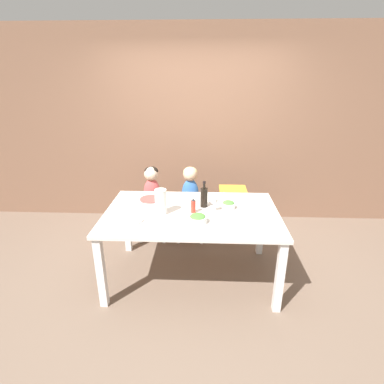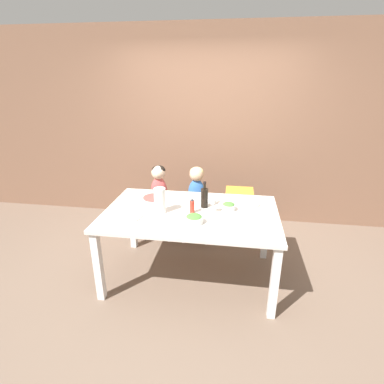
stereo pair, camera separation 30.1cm
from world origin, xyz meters
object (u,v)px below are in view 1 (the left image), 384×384
chair_far_center (190,212)px  dinner_plate_front_left (131,220)px  person_child_left (152,184)px  wine_bottle (204,197)px  salad_bowl_large (198,219)px  chair_right_highchair (233,201)px  dinner_plate_back_left (151,199)px  paper_towel_roll (161,202)px  dinner_plate_back_right (246,201)px  wine_glass_near (213,200)px  salad_bowl_small (228,205)px  person_child_center (190,185)px  chair_far_left (153,211)px

chair_far_center → dinner_plate_front_left: bearing=-116.1°
person_child_left → wine_bottle: wine_bottle is taller
person_child_left → salad_bowl_large: 1.22m
chair_right_highchair → dinner_plate_back_left: 1.11m
paper_towel_roll → wine_bottle: bearing=24.8°
dinner_plate_front_left → dinner_plate_back_right: size_ratio=1.00×
dinner_plate_back_left → dinner_plate_back_right: size_ratio=1.00×
paper_towel_roll → dinner_plate_front_left: size_ratio=1.06×
wine_glass_near → paper_towel_roll: bearing=-172.5°
chair_far_center → salad_bowl_large: size_ratio=2.62×
wine_bottle → salad_bowl_large: bearing=-98.4°
salad_bowl_large → salad_bowl_small: (0.31, 0.33, 0.00)m
wine_glass_near → dinner_plate_back_right: bearing=37.8°
paper_towel_roll → dinner_plate_back_left: size_ratio=1.06×
salad_bowl_small → wine_bottle: bearing=171.5°
paper_towel_roll → salad_bowl_large: paper_towel_roll is taller
chair_right_highchair → person_child_left: person_child_left is taller
person_child_center → paper_towel_roll: size_ratio=2.11×
chair_far_center → person_child_left: person_child_left is taller
chair_far_center → person_child_left: (-0.49, 0.00, 0.38)m
person_child_left → dinner_plate_front_left: person_child_left is taller
chair_right_highchair → salad_bowl_large: salad_bowl_large is taller
person_child_center → salad_bowl_small: person_child_center is taller
chair_far_left → chair_right_highchair: 1.05m
paper_towel_roll → salad_bowl_small: 0.69m
chair_far_left → wine_bottle: wine_bottle is taller
dinner_plate_back_right → salad_bowl_small: bearing=-136.7°
wine_bottle → dinner_plate_back_left: 0.62m
person_child_center → salad_bowl_large: size_ratio=3.13×
person_child_center → wine_glass_near: bearing=-71.9°
salad_bowl_large → dinner_plate_back_right: bearing=45.6°
paper_towel_roll → dinner_plate_back_right: paper_towel_roll is taller
chair_right_highchair → salad_bowl_large: size_ratio=4.10×
chair_far_center → chair_right_highchair: bearing=0.0°
chair_far_center → paper_towel_roll: (-0.24, -0.88, 0.52)m
paper_towel_roll → dinner_plate_front_left: 0.33m
chair_far_left → person_child_left: (0.00, 0.00, 0.38)m
person_child_left → dinner_plate_front_left: (-0.02, -1.04, 0.02)m
person_child_center → dinner_plate_front_left: size_ratio=2.23×
chair_right_highchair → chair_far_left: bearing=-180.0°
person_child_left → wine_bottle: size_ratio=1.93×
chair_far_center → dinner_plate_back_left: (-0.41, -0.53, 0.39)m
chair_far_left → person_child_left: person_child_left is taller
chair_far_center → person_child_left: 0.62m
chair_far_center → dinner_plate_back_left: dinner_plate_back_left is taller
wine_bottle → dinner_plate_back_right: 0.50m
wine_bottle → dinner_plate_front_left: wine_bottle is taller
person_child_left → salad_bowl_large: size_ratio=3.13×
chair_far_center → wine_bottle: bearing=-75.7°
chair_right_highchair → salad_bowl_small: bearing=-99.0°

